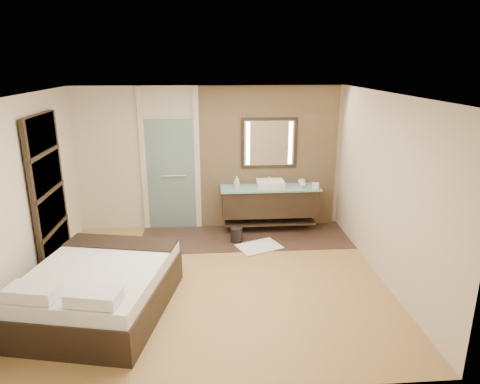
{
  "coord_description": "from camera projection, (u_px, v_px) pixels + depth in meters",
  "views": [
    {
      "loc": [
        -0.03,
        -5.68,
        3.12
      ],
      "look_at": [
        0.44,
        0.6,
        1.18
      ],
      "focal_mm": 32.0,
      "sensor_mm": 36.0,
      "label": 1
    }
  ],
  "objects": [
    {
      "name": "floor",
      "position": [
        214.0,
        281.0,
        6.34
      ],
      "size": [
        5.0,
        5.0,
        0.0
      ],
      "primitive_type": "plane",
      "color": "#AF8A49",
      "rests_on": "ground"
    },
    {
      "name": "tile_strip",
      "position": [
        245.0,
        237.0,
        7.9
      ],
      "size": [
        3.8,
        1.3,
        0.01
      ],
      "primitive_type": "cube",
      "color": "#36261D",
      "rests_on": "floor"
    },
    {
      "name": "stone_wall",
      "position": [
        268.0,
        158.0,
        8.13
      ],
      "size": [
        2.6,
        0.08,
        2.7
      ],
      "primitive_type": "cube",
      "color": "tan",
      "rests_on": "floor"
    },
    {
      "name": "vanity",
      "position": [
        270.0,
        201.0,
        8.07
      ],
      "size": [
        1.85,
        0.55,
        0.88
      ],
      "color": "black",
      "rests_on": "stone_wall"
    },
    {
      "name": "mirror_unit",
      "position": [
        269.0,
        143.0,
        7.99
      ],
      "size": [
        1.06,
        0.04,
        0.96
      ],
      "color": "black",
      "rests_on": "stone_wall"
    },
    {
      "name": "frosted_door",
      "position": [
        171.0,
        171.0,
        8.05
      ],
      "size": [
        1.1,
        0.12,
        2.7
      ],
      "color": "#A5D1C9",
      "rests_on": "floor"
    },
    {
      "name": "shoji_partition",
      "position": [
        49.0,
        194.0,
        6.38
      ],
      "size": [
        0.06,
        1.2,
        2.4
      ],
      "color": "black",
      "rests_on": "floor"
    },
    {
      "name": "bed",
      "position": [
        100.0,
        289.0,
        5.47
      ],
      "size": [
        2.0,
        2.32,
        0.78
      ],
      "rotation": [
        0.0,
        0.0,
        -0.21
      ],
      "color": "black",
      "rests_on": "floor"
    },
    {
      "name": "bath_mat",
      "position": [
        259.0,
        247.0,
        7.46
      ],
      "size": [
        0.86,
        0.74,
        0.02
      ],
      "primitive_type": "cube",
      "rotation": [
        0.0,
        0.0,
        0.4
      ],
      "color": "white",
      "rests_on": "floor"
    },
    {
      "name": "waste_bin",
      "position": [
        236.0,
        235.0,
        7.65
      ],
      "size": [
        0.24,
        0.24,
        0.27
      ],
      "primitive_type": "cylinder",
      "rotation": [
        0.0,
        0.0,
        -0.12
      ],
      "color": "black",
      "rests_on": "floor"
    },
    {
      "name": "tissue_box",
      "position": [
        316.0,
        186.0,
        7.87
      ],
      "size": [
        0.15,
        0.15,
        0.1
      ],
      "primitive_type": "cube",
      "rotation": [
        0.0,
        0.0,
        -0.25
      ],
      "color": "silver",
      "rests_on": "vanity"
    },
    {
      "name": "soap_bottle_a",
      "position": [
        237.0,
        182.0,
        7.92
      ],
      "size": [
        0.1,
        0.1,
        0.22
      ],
      "primitive_type": "imported",
      "rotation": [
        0.0,
        0.0,
        0.25
      ],
      "color": "white",
      "rests_on": "vanity"
    },
    {
      "name": "soap_bottle_b",
      "position": [
        237.0,
        183.0,
        7.9
      ],
      "size": [
        0.1,
        0.11,
        0.18
      ],
      "primitive_type": "imported",
      "rotation": [
        0.0,
        0.0,
        0.33
      ],
      "color": "#B2B2B2",
      "rests_on": "vanity"
    },
    {
      "name": "soap_bottle_c",
      "position": [
        303.0,
        183.0,
        7.97
      ],
      "size": [
        0.15,
        0.15,
        0.14
      ],
      "primitive_type": "imported",
      "rotation": [
        0.0,
        0.0,
        -0.41
      ],
      "color": "#ACD8D7",
      "rests_on": "vanity"
    },
    {
      "name": "cup",
      "position": [
        302.0,
        182.0,
        8.12
      ],
      "size": [
        0.15,
        0.15,
        0.11
      ],
      "primitive_type": "imported",
      "rotation": [
        0.0,
        0.0,
        -0.17
      ],
      "color": "silver",
      "rests_on": "vanity"
    }
  ]
}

